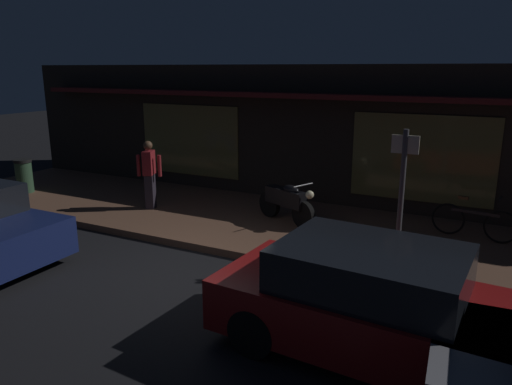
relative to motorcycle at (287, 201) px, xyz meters
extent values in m
plane|color=black|center=(-0.69, -3.08, -0.65)|extent=(60.00, 60.00, 0.00)
cube|color=brown|center=(-0.69, -0.08, -0.57)|extent=(18.00, 4.00, 0.15)
cube|color=black|center=(-0.69, 3.32, 1.15)|extent=(18.00, 2.80, 3.60)
cube|color=brown|center=(-3.89, 1.90, 0.85)|extent=(3.20, 0.04, 2.00)
cube|color=brown|center=(2.51, 1.90, 0.85)|extent=(3.20, 0.04, 2.00)
cube|color=#591919|center=(-0.69, 1.67, 2.20)|extent=(16.20, 0.50, 0.12)
cylinder|color=black|center=(-0.54, 0.23, -0.20)|extent=(0.60, 0.35, 0.60)
cylinder|color=black|center=(0.47, -0.20, -0.20)|extent=(0.60, 0.35, 0.60)
cube|color=black|center=(-0.03, 0.01, 0.08)|extent=(1.12, 0.69, 0.36)
ellipsoid|color=black|center=(0.11, -0.05, 0.28)|extent=(0.50, 0.39, 0.20)
sphere|color=#F9EDB7|center=(0.63, -0.27, 0.28)|extent=(0.18, 0.18, 0.18)
cylinder|color=gray|center=(0.45, -0.19, 0.45)|extent=(0.25, 0.52, 0.03)
torus|color=black|center=(3.29, 0.80, -0.17)|extent=(0.66, 0.11, 0.66)
torus|color=black|center=(4.28, 0.69, -0.17)|extent=(0.66, 0.11, 0.66)
cube|color=black|center=(3.78, 0.75, 0.05)|extent=(0.90, 0.14, 0.06)
cube|color=brown|center=(3.54, 0.78, 0.32)|extent=(0.21, 0.10, 0.06)
cylinder|color=black|center=(4.20, 0.70, 0.40)|extent=(0.07, 0.42, 0.02)
cube|color=#28232D|center=(-3.44, -0.47, -0.07)|extent=(0.29, 0.33, 0.85)
cube|color=maroon|center=(-3.44, -0.47, 0.64)|extent=(0.35, 0.43, 0.58)
sphere|color=brown|center=(-3.44, -0.47, 1.06)|extent=(0.22, 0.22, 0.22)
cylinder|color=maroon|center=(-3.69, -0.57, 0.57)|extent=(0.12, 0.12, 0.52)
cylinder|color=maroon|center=(-3.20, -0.37, 0.57)|extent=(0.12, 0.12, 0.52)
cylinder|color=#47474C|center=(2.69, -1.44, 0.70)|extent=(0.09, 0.09, 2.40)
cube|color=beige|center=(2.69, -1.44, 1.65)|extent=(0.44, 0.03, 0.30)
cylinder|color=#2D4C33|center=(-7.57, -0.81, -0.07)|extent=(0.44, 0.44, 0.85)
cylinder|color=black|center=(-7.57, -0.81, 0.39)|extent=(0.48, 0.48, 0.08)
cylinder|color=black|center=(-3.37, -3.62, -0.33)|extent=(0.64, 0.22, 0.64)
cylinder|color=black|center=(4.39, -3.34, -0.33)|extent=(0.65, 0.26, 0.64)
cylinder|color=black|center=(1.69, -3.16, -0.33)|extent=(0.65, 0.26, 0.64)
cylinder|color=black|center=(1.59, -4.71, -0.33)|extent=(0.65, 0.26, 0.64)
cube|color=maroon|center=(2.99, -4.03, -0.10)|extent=(4.21, 2.03, 0.68)
cube|color=black|center=(2.84, -4.02, 0.45)|extent=(2.30, 1.74, 0.64)
cylinder|color=black|center=(4.31, -3.93, -0.33)|extent=(0.65, 0.26, 0.64)
camera|label=1|loc=(4.05, -9.48, 2.86)|focal=33.76mm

